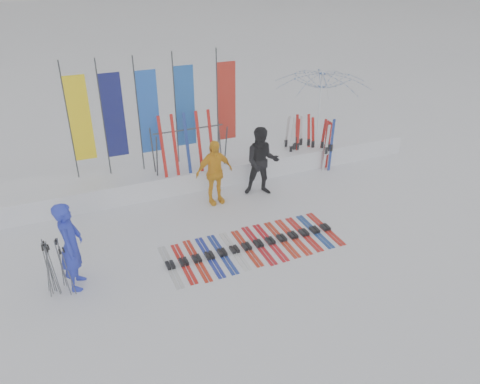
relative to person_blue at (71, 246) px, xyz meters
name	(u,v)px	position (x,y,z in m)	size (l,w,h in m)	color
ground	(260,264)	(3.79, -0.85, -0.97)	(120.00, 120.00, 0.00)	white
snow_bank	(195,171)	(3.79, 3.75, -0.67)	(14.00, 1.60, 0.60)	white
person_blue	(71,246)	(0.00, 0.00, 0.00)	(0.71, 0.47, 1.95)	#2130C3
person_black	(262,162)	(5.26, 2.18, 0.01)	(0.96, 0.75, 1.97)	black
person_yellow	(214,172)	(3.86, 2.21, -0.07)	(1.06, 0.44, 1.81)	#F9AA10
tent_canopy	(320,111)	(8.34, 4.24, 0.44)	(3.08, 3.14, 2.83)	white
ski_row	(252,246)	(3.92, -0.16, -0.94)	(4.16, 1.70, 0.07)	#B6B8BD
pole_cluster	(55,268)	(-0.38, -0.09, -0.37)	(0.52, 0.50, 1.24)	#595B60
feather_flags	(152,111)	(2.69, 3.91, 1.27)	(4.68, 0.21, 3.20)	#383A3F
ski_rack	(189,143)	(3.55, 3.35, 0.41)	(2.04, 0.80, 1.23)	#383A3F
upright_skis	(310,143)	(7.45, 3.25, -0.18)	(1.25, 1.10, 1.68)	silver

